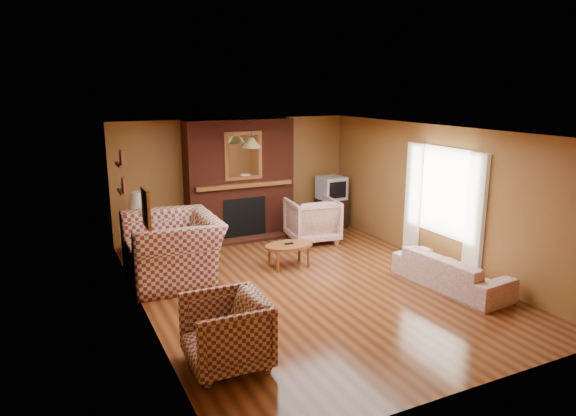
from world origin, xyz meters
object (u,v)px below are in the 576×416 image
floral_sofa (451,271)px  side_table (142,242)px  coffee_table (289,247)px  crt_tv (332,188)px  table_lamp (140,207)px  plaid_armchair (226,332)px  tv_stand (331,213)px  floral_armchair (312,220)px  plaid_loveseat (172,249)px  fireplace (240,180)px

floral_sofa → side_table: (-4.00, 3.53, 0.03)m
coffee_table → crt_tv: bearing=44.5°
table_lamp → plaid_armchair: bearing=-87.9°
table_lamp → crt_tv: bearing=4.7°
tv_stand → crt_tv: bearing=-87.1°
floral_sofa → floral_armchair: floral_armchair is taller
coffee_table → tv_stand: 2.77m
floral_sofa → plaid_loveseat: bearing=53.8°
plaid_armchair → table_lamp: bearing=-176.6°
floral_armchair → table_lamp: size_ratio=1.52×
plaid_armchair → side_table: 4.18m
fireplace → tv_stand: 2.23m
crt_tv → table_lamp: bearing=-175.3°
plaid_loveseat → side_table: bearing=-167.7°
floral_sofa → tv_stand: size_ratio=2.93×
side_table → crt_tv: crt_tv is taller
side_table → tv_stand: bearing=4.8°
plaid_armchair → coffee_table: bearing=143.2°
coffee_table → side_table: 2.70m
floral_sofa → floral_armchair: (-0.74, 3.11, 0.17)m
floral_armchair → coffee_table: (-1.09, -1.18, -0.08)m
table_lamp → fireplace: bearing=14.3°
floral_armchair → side_table: floral_armchair is taller
crt_tv → plaid_loveseat: bearing=-156.9°
floral_armchair → fireplace: bearing=-32.0°
plaid_armchair → coffee_table: 3.28m
fireplace → plaid_loveseat: (-1.85, -1.85, -0.66)m
floral_sofa → tv_stand: tv_stand is taller
coffee_table → table_lamp: 2.76m
coffee_table → fireplace: bearing=92.0°
plaid_armchair → plaid_loveseat: bearing=179.3°
fireplace → plaid_armchair: (-1.95, -4.71, -0.78)m
plaid_loveseat → side_table: plaid_loveseat is taller
plaid_loveseat → floral_sofa: size_ratio=0.86×
fireplace → side_table: (-2.10, -0.53, -0.89)m
floral_sofa → plaid_armchair: bearing=93.9°
plaid_armchair → tv_stand: size_ratio=1.40×
plaid_loveseat → coffee_table: 1.95m
floral_armchair → crt_tv: bearing=-131.9°
coffee_table → crt_tv: (1.97, 1.94, 0.52)m
floral_sofa → coffee_table: 2.66m
floral_armchair → crt_tv: 1.25m
plaid_loveseat → floral_armchair: plaid_loveseat is taller
tv_stand → crt_tv: (-0.00, -0.01, 0.56)m
plaid_armchair → coffee_table: plaid_armchair is taller
plaid_loveseat → tv_stand: (3.90, 1.67, -0.20)m
plaid_loveseat → floral_armchair: 3.15m
plaid_loveseat → table_lamp: (-0.25, 1.32, 0.42)m
side_table → table_lamp: bearing=0.0°
fireplace → plaid_loveseat: fireplace is taller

